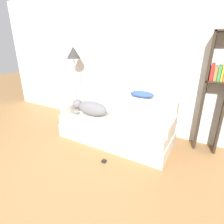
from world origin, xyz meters
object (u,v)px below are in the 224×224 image
laptop (120,122)px  floor_lamp (74,57)px  couch (115,130)px  power_adapter (104,161)px  throw_pillow (142,94)px  bookshelf (216,89)px  dog (90,108)px

laptop → floor_lamp: floor_lamp is taller
couch → power_adapter: bearing=-73.8°
floor_lamp → couch: bearing=-18.9°
throw_pillow → floor_lamp: size_ratio=0.27×
couch → power_adapter: couch is taller
couch → floor_lamp: floor_lamp is taller
laptop → bookshelf: bearing=27.3°
throw_pillow → bookshelf: size_ratio=0.24×
bookshelf → power_adapter: bookshelf is taller
throw_pillow → power_adapter: size_ratio=7.29×
throw_pillow → couch: bearing=-136.7°
couch → floor_lamp: size_ratio=1.22×
floor_lamp → throw_pillow: bearing=-3.4°
laptop → bookshelf: bookshelf is taller
floor_lamp → power_adapter: size_ratio=27.25×
laptop → bookshelf: 1.53m
dog → throw_pillow: 0.96m
laptop → power_adapter: bearing=-84.9°
throw_pillow → bookshelf: (1.07, 0.21, 0.18)m
dog → floor_lamp: (-0.75, 0.50, 0.83)m
floor_lamp → power_adapter: (1.42, -1.07, -1.37)m
bookshelf → floor_lamp: bookshelf is taller
laptop → throw_pillow: throw_pillow is taller
couch → floor_lamp: 1.75m
laptop → throw_pillow: (0.20, 0.42, 0.40)m
bookshelf → dog: bearing=-162.0°
couch → power_adapter: (0.19, -0.65, -0.19)m
dog → laptop: (0.62, -0.02, -0.12)m
couch → laptop: laptop is taller
laptop → throw_pillow: 0.61m
laptop → floor_lamp: size_ratio=0.21×
couch → floor_lamp: (-1.23, 0.42, 1.18)m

